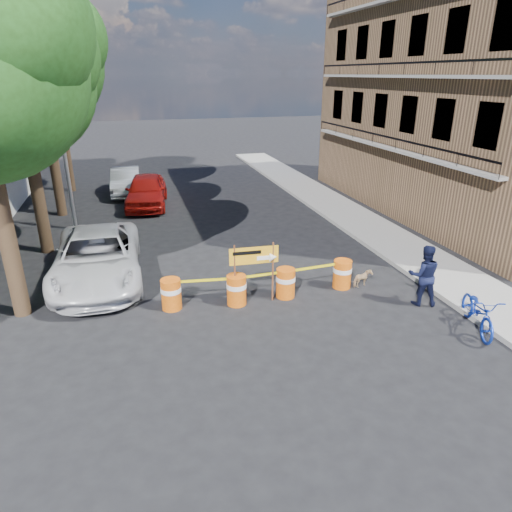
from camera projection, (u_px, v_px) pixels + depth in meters
ground at (276, 315)px, 12.68m from camera, size 120.00×120.00×0.00m
sidewalk_east at (370, 228)px, 19.57m from camera, size 2.40×40.00×0.15m
apartment_building at (476, 80)px, 20.61m from camera, size 8.00×16.00×12.00m
tree_mid_a at (19, 82)px, 15.02m from camera, size 5.25×5.00×8.68m
tree_mid_b at (39, 62)px, 19.23m from camera, size 5.67×5.40×9.62m
tree_far at (56, 74)px, 23.88m from camera, size 5.04×4.80×8.84m
streetlamp at (62, 124)px, 18.06m from camera, size 1.25×0.18×8.00m
barrel_far_left at (171, 294)px, 12.88m from camera, size 0.58×0.58×0.90m
barrel_mid_left at (236, 289)px, 13.13m from camera, size 0.58×0.58×0.90m
barrel_mid_right at (286, 282)px, 13.57m from camera, size 0.58×0.58×0.90m
barrel_far_right at (342, 273)px, 14.18m from camera, size 0.58×0.58×0.90m
detour_sign at (260, 260)px, 12.95m from camera, size 1.42×0.28×1.83m
pedestrian at (424, 275)px, 12.99m from camera, size 1.07×0.97×1.82m
bicycle at (482, 295)px, 11.61m from camera, size 1.03×1.24×2.03m
dog at (363, 279)px, 14.29m from camera, size 0.70×0.49×0.54m
suv_white at (97, 257)px, 14.54m from camera, size 2.72×5.78×1.60m
sedan_red at (146, 191)px, 22.83m from camera, size 2.46×4.90×1.60m
sedan_silver at (126, 181)px, 25.24m from camera, size 1.64×4.35×1.42m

